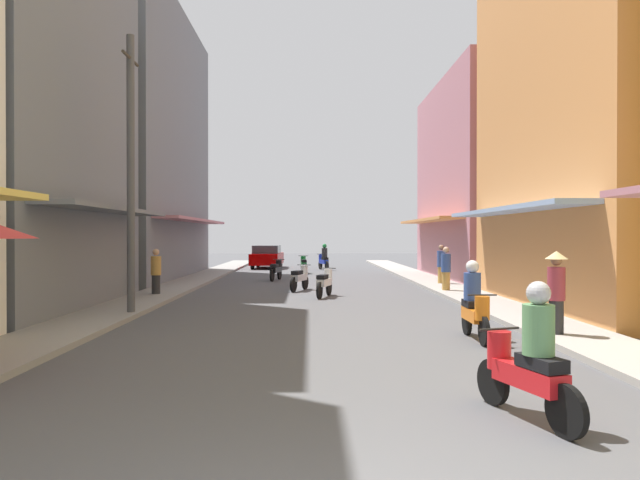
% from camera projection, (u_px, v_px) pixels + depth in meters
% --- Properties ---
extents(ground_plane, '(92.78, 92.78, 0.00)m').
position_uv_depth(ground_plane, '(312.00, 294.00, 20.59)').
color(ground_plane, '#4C4C4F').
extents(sidewalk_left, '(1.71, 50.17, 0.12)m').
position_uv_depth(sidewalk_left, '(164.00, 292.00, 20.49)').
color(sidewalk_left, gray).
rests_on(sidewalk_left, ground).
extents(sidewalk_right, '(1.71, 50.17, 0.12)m').
position_uv_depth(sidewalk_right, '(458.00, 292.00, 20.68)').
color(sidewalk_right, '#9E9991').
rests_on(sidewalk_right, ground).
extents(building_left_far, '(7.05, 13.03, 12.86)m').
position_uv_depth(building_left_far, '(122.00, 145.00, 27.71)').
color(building_left_far, slate).
rests_on(building_left_far, ground).
extents(building_right_mid, '(7.05, 9.73, 15.33)m').
position_uv_depth(building_right_mid, '(631.00, 40.00, 16.46)').
color(building_right_mid, '#D88C4C').
rests_on(building_right_mid, ground).
extents(building_right_far, '(7.05, 10.81, 9.43)m').
position_uv_depth(building_right_far, '(501.00, 181.00, 27.66)').
color(building_right_far, '#B7727F').
rests_on(building_right_far, ground).
extents(motorbike_green, '(0.55, 1.81, 0.96)m').
position_uv_depth(motorbike_green, '(304.00, 264.00, 31.61)').
color(motorbike_green, black).
rests_on(motorbike_green, ground).
extents(motorbike_white, '(0.70, 1.76, 0.96)m').
position_uv_depth(motorbike_white, '(325.00, 282.00, 19.48)').
color(motorbike_white, black).
rests_on(motorbike_white, ground).
extents(motorbike_orange, '(0.55, 1.81, 1.58)m').
position_uv_depth(motorbike_orange, '(475.00, 305.00, 11.45)').
color(motorbike_orange, black).
rests_on(motorbike_orange, ground).
extents(motorbike_blue, '(0.71, 1.76, 1.58)m').
position_uv_depth(motorbike_blue, '(324.00, 258.00, 34.76)').
color(motorbike_blue, black).
rests_on(motorbike_blue, ground).
extents(motorbike_red, '(0.72, 1.75, 1.58)m').
position_uv_depth(motorbike_red, '(528.00, 358.00, 6.44)').
color(motorbike_red, black).
rests_on(motorbike_red, ground).
extents(motorbike_silver, '(0.77, 1.73, 0.96)m').
position_uv_depth(motorbike_silver, '(300.00, 277.00, 21.72)').
color(motorbike_silver, black).
rests_on(motorbike_silver, ground).
extents(motorbike_black, '(0.63, 1.79, 0.96)m').
position_uv_depth(motorbike_black, '(276.00, 270.00, 26.67)').
color(motorbike_black, black).
rests_on(motorbike_black, ground).
extents(parked_car, '(1.94, 4.18, 1.45)m').
position_uv_depth(parked_car, '(267.00, 257.00, 36.68)').
color(parked_car, '#8C0000').
rests_on(parked_car, ground).
extents(pedestrian_foreground, '(0.34, 0.34, 1.67)m').
position_uv_depth(pedestrian_foreground, '(446.00, 270.00, 20.67)').
color(pedestrian_foreground, '#BF8C3F').
rests_on(pedestrian_foreground, ground).
extents(pedestrian_midway, '(0.34, 0.34, 1.70)m').
position_uv_depth(pedestrian_midway, '(441.00, 265.00, 23.67)').
color(pedestrian_midway, '#BF8C3F').
rests_on(pedestrian_midway, ground).
extents(pedestrian_far, '(0.34, 0.34, 1.63)m').
position_uv_depth(pedestrian_far, '(156.00, 273.00, 19.36)').
color(pedestrian_far, '#262628').
rests_on(pedestrian_far, ground).
extents(pedestrian_crossing, '(0.44, 0.44, 1.77)m').
position_uv_depth(pedestrian_crossing, '(556.00, 290.00, 11.48)').
color(pedestrian_crossing, '#262628').
rests_on(pedestrian_crossing, ground).
extents(utility_pole, '(0.20, 1.20, 7.20)m').
position_uv_depth(utility_pole, '(131.00, 173.00, 14.75)').
color(utility_pole, '#4C4C4F').
rests_on(utility_pole, ground).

